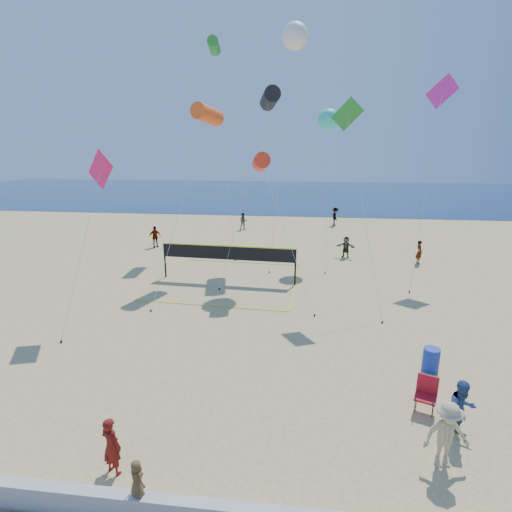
# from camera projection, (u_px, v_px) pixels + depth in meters

# --- Properties ---
(ground) EXTENTS (120.00, 120.00, 0.00)m
(ground) POSITION_uv_depth(u_px,v_px,m) (244.00, 432.00, 11.44)
(ground) COLOR #D9C07A
(ground) RESTS_ON ground
(ocean) EXTENTS (140.00, 50.00, 0.03)m
(ocean) POSITION_uv_depth(u_px,v_px,m) (297.00, 193.00, 70.79)
(ocean) COLOR navy
(ocean) RESTS_ON ground
(woman) EXTENTS (0.66, 0.55, 1.56)m
(woman) POSITION_uv_depth(u_px,v_px,m) (111.00, 446.00, 9.81)
(woman) COLOR #62120D
(woman) RESTS_ON ground
(toddler) EXTENTS (0.50, 0.46, 0.86)m
(toddler) POSITION_uv_depth(u_px,v_px,m) (137.00, 478.00, 8.54)
(toddler) COLOR brown
(toddler) RESTS_ON seawall
(bystander_a) EXTENTS (0.99, 0.86, 1.72)m
(bystander_a) POSITION_uv_depth(u_px,v_px,m) (461.00, 410.00, 11.04)
(bystander_a) COLOR #31487B
(bystander_a) RESTS_ON ground
(bystander_b) EXTENTS (1.25, 0.83, 1.80)m
(bystander_b) POSITION_uv_depth(u_px,v_px,m) (447.00, 435.00, 10.01)
(bystander_b) COLOR tan
(bystander_b) RESTS_ON ground
(far_person_0) EXTENTS (1.07, 0.93, 1.73)m
(far_person_0) POSITION_uv_depth(u_px,v_px,m) (155.00, 237.00, 32.39)
(far_person_0) COLOR gray
(far_person_0) RESTS_ON ground
(far_person_1) EXTENTS (1.51, 0.89, 1.55)m
(far_person_1) POSITION_uv_depth(u_px,v_px,m) (346.00, 247.00, 29.37)
(far_person_1) COLOR gray
(far_person_1) RESTS_ON ground
(far_person_2) EXTENTS (0.47, 0.65, 1.65)m
(far_person_2) POSITION_uv_depth(u_px,v_px,m) (419.00, 252.00, 27.75)
(far_person_2) COLOR gray
(far_person_2) RESTS_ON ground
(far_person_3) EXTENTS (0.95, 0.83, 1.65)m
(far_person_3) POSITION_uv_depth(u_px,v_px,m) (243.00, 221.00, 39.28)
(far_person_3) COLOR gray
(far_person_3) RESTS_ON ground
(far_person_4) EXTENTS (0.83, 1.27, 1.85)m
(far_person_4) POSITION_uv_depth(u_px,v_px,m) (335.00, 217.00, 41.37)
(far_person_4) COLOR gray
(far_person_4) RESTS_ON ground
(camp_chair) EXTENTS (0.78, 0.90, 1.27)m
(camp_chair) POSITION_uv_depth(u_px,v_px,m) (426.00, 392.00, 12.20)
(camp_chair) COLOR #B31420
(camp_chair) RESTS_ON ground
(trash_barrel) EXTENTS (0.63, 0.63, 0.87)m
(trash_barrel) POSITION_uv_depth(u_px,v_px,m) (431.00, 360.00, 14.47)
(trash_barrel) COLOR #1833A1
(trash_barrel) RESTS_ON ground
(volleyball_net) EXTENTS (8.80, 8.66, 2.22)m
(volleyball_net) POSITION_uv_depth(u_px,v_px,m) (228.00, 257.00, 23.95)
(volleyball_net) COLOR black
(volleyball_net) RESTS_ON ground
(kite_0) EXTENTS (2.18, 9.12, 10.49)m
(kite_0) POSITION_uv_depth(u_px,v_px,m) (207.00, 115.00, 24.48)
(kite_0) COLOR #FE541A
(kite_0) RESTS_ON ground
(kite_1) EXTENTS (3.00, 9.14, 11.80)m
(kite_1) POSITION_uv_depth(u_px,v_px,m) (270.00, 98.00, 27.01)
(kite_1) COLOR black
(kite_1) RESTS_ON ground
(kite_2) EXTENTS (3.88, 6.27, 7.66)m
(kite_2) POSITION_uv_depth(u_px,v_px,m) (261.00, 162.00, 22.64)
(kite_2) COLOR red
(kite_2) RESTS_ON ground
(kite_3) EXTENTS (1.68, 3.88, 7.84)m
(kite_3) POSITION_uv_depth(u_px,v_px,m) (99.00, 176.00, 17.92)
(kite_3) COLOR #ED1D60
(kite_3) RESTS_ON ground
(kite_4) EXTENTS (2.60, 4.40, 10.33)m
(kite_4) POSITION_uv_depth(u_px,v_px,m) (349.00, 125.00, 20.01)
(kite_4) COLOR #298F2B
(kite_4) RESTS_ON ground
(kite_5) EXTENTS (3.26, 5.76, 12.23)m
(kite_5) POSITION_uv_depth(u_px,v_px,m) (441.00, 99.00, 24.36)
(kite_5) COLOR #DA24AB
(kite_5) RESTS_ON ground
(kite_6) EXTENTS (2.27, 4.81, 15.58)m
(kite_6) POSITION_uv_depth(u_px,v_px,m) (295.00, 36.00, 25.45)
(kite_6) COLOR white
(kite_6) RESTS_ON ground
(kite_7) EXTENTS (1.57, 5.48, 10.47)m
(kite_7) POSITION_uv_depth(u_px,v_px,m) (329.00, 120.00, 27.64)
(kite_7) COLOR #35D7C2
(kite_7) RESTS_ON ground
(kite_8) EXTENTS (3.20, 7.56, 16.08)m
(kite_8) POSITION_uv_depth(u_px,v_px,m) (214.00, 46.00, 31.03)
(kite_8) COLOR #298F2B
(kite_8) RESTS_ON ground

